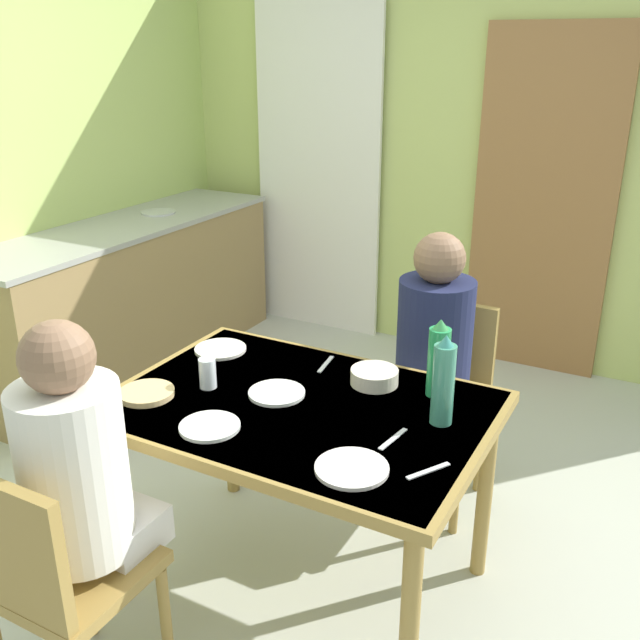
# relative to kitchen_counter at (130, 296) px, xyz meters

# --- Properties ---
(ground_plane) EXTENTS (5.74, 5.74, 0.00)m
(ground_plane) POSITION_rel_kitchen_counter_xyz_m (1.59, -0.96, -0.45)
(ground_plane) COLOR #B7BAAB
(wall_back) EXTENTS (4.04, 0.10, 2.55)m
(wall_back) POSITION_rel_kitchen_counter_xyz_m (1.59, 1.25, 0.83)
(wall_back) COLOR #BCCA70
(wall_back) RESTS_ON ground_plane
(wall_left) EXTENTS (0.10, 3.31, 2.55)m
(wall_left) POSITION_rel_kitchen_counter_xyz_m (-0.33, -0.41, 0.83)
(wall_left) COLOR #B7CE6D
(wall_left) RESTS_ON ground_plane
(door_wooden) EXTENTS (0.80, 0.05, 2.00)m
(door_wooden) POSITION_rel_kitchen_counter_xyz_m (2.15, 1.17, 0.55)
(door_wooden) COLOR olive
(door_wooden) RESTS_ON ground_plane
(curtain_panel) EXTENTS (0.90, 0.03, 2.15)m
(curtain_panel) POSITION_rel_kitchen_counter_xyz_m (0.67, 1.15, 0.62)
(curtain_panel) COLOR white
(curtain_panel) RESTS_ON ground_plane
(kitchen_counter) EXTENTS (0.61, 2.13, 0.91)m
(kitchen_counter) POSITION_rel_kitchen_counter_xyz_m (0.00, 0.00, 0.00)
(kitchen_counter) COLOR #94774A
(kitchen_counter) RESTS_ON ground_plane
(dining_table) EXTENTS (1.27, 0.88, 0.75)m
(dining_table) POSITION_rel_kitchen_counter_xyz_m (1.87, -1.19, 0.22)
(dining_table) COLOR olive
(dining_table) RESTS_ON ground_plane
(chair_near_diner) EXTENTS (0.40, 0.40, 0.87)m
(chair_near_diner) POSITION_rel_kitchen_counter_xyz_m (1.53, -1.98, 0.05)
(chair_near_diner) COLOR olive
(chair_near_diner) RESTS_ON ground_plane
(chair_far_diner) EXTENTS (0.40, 0.40, 0.87)m
(chair_far_diner) POSITION_rel_kitchen_counter_xyz_m (2.11, -0.40, 0.05)
(chair_far_diner) COLOR olive
(chair_far_diner) RESTS_ON ground_plane
(person_near_diner) EXTENTS (0.30, 0.37, 0.77)m
(person_near_diner) POSITION_rel_kitchen_counter_xyz_m (1.53, -1.85, 0.33)
(person_near_diner) COLOR silver
(person_near_diner) RESTS_ON ground_plane
(person_far_diner) EXTENTS (0.30, 0.37, 0.77)m
(person_far_diner) POSITION_rel_kitchen_counter_xyz_m (2.11, -0.53, 0.33)
(person_far_diner) COLOR #23243E
(person_far_diner) RESTS_ON ground_plane
(water_bottle_green_near) EXTENTS (0.08, 0.08, 0.28)m
(water_bottle_green_near) POSITION_rel_kitchen_counter_xyz_m (2.26, -0.91, 0.43)
(water_bottle_green_near) COLOR #279853
(water_bottle_green_near) RESTS_ON dining_table
(water_bottle_green_far) EXTENTS (0.07, 0.07, 0.30)m
(water_bottle_green_far) POSITION_rel_kitchen_counter_xyz_m (2.33, -1.08, 0.45)
(water_bottle_green_far) COLOR #3F8C72
(water_bottle_green_far) RESTS_ON dining_table
(serving_bowl_center) EXTENTS (0.17, 0.17, 0.05)m
(serving_bowl_center) POSITION_rel_kitchen_counter_xyz_m (2.03, -0.93, 0.33)
(serving_bowl_center) COLOR beige
(serving_bowl_center) RESTS_ON dining_table
(dinner_plate_near_left) EXTENTS (0.19, 0.19, 0.01)m
(dinner_plate_near_left) POSITION_rel_kitchen_counter_xyz_m (1.71, -1.47, 0.31)
(dinner_plate_near_left) COLOR white
(dinner_plate_near_left) RESTS_ON dining_table
(dinner_plate_near_right) EXTENTS (0.20, 0.20, 0.01)m
(dinner_plate_near_right) POSITION_rel_kitchen_counter_xyz_m (1.38, -0.96, 0.31)
(dinner_plate_near_right) COLOR white
(dinner_plate_near_right) RESTS_ON dining_table
(dinner_plate_far_center) EXTENTS (0.21, 0.21, 0.01)m
(dinner_plate_far_center) POSITION_rel_kitchen_counter_xyz_m (2.20, -1.47, 0.31)
(dinner_plate_far_center) COLOR white
(dinner_plate_far_center) RESTS_ON dining_table
(dinner_plate_far_side) EXTENTS (0.20, 0.20, 0.01)m
(dinner_plate_far_side) POSITION_rel_kitchen_counter_xyz_m (1.77, -1.17, 0.31)
(dinner_plate_far_side) COLOR white
(dinner_plate_far_side) RESTS_ON dining_table
(drinking_glass_by_near_diner) EXTENTS (0.06, 0.06, 0.11)m
(drinking_glass_by_near_diner) POSITION_rel_kitchen_counter_xyz_m (1.53, -1.24, 0.36)
(drinking_glass_by_near_diner) COLOR silver
(drinking_glass_by_near_diner) RESTS_ON dining_table
(bread_plate_sliced) EXTENTS (0.19, 0.19, 0.02)m
(bread_plate_sliced) POSITION_rel_kitchen_counter_xyz_m (1.38, -1.39, 0.31)
(bread_plate_sliced) COLOR #DBB77A
(bread_plate_sliced) RESTS_ON dining_table
(cutlery_knife_near) EXTENTS (0.09, 0.14, 0.00)m
(cutlery_knife_near) POSITION_rel_kitchen_counter_xyz_m (2.40, -1.37, 0.30)
(cutlery_knife_near) COLOR silver
(cutlery_knife_near) RESTS_ON dining_table
(cutlery_fork_near) EXTENTS (0.04, 0.15, 0.00)m
(cutlery_fork_near) POSITION_rel_kitchen_counter_xyz_m (2.24, -1.26, 0.30)
(cutlery_fork_near) COLOR silver
(cutlery_fork_near) RESTS_ON dining_table
(cutlery_knife_far) EXTENTS (0.04, 0.15, 0.00)m
(cutlery_knife_far) POSITION_rel_kitchen_counter_xyz_m (1.81, -0.88, 0.30)
(cutlery_knife_far) COLOR silver
(cutlery_knife_far) RESTS_ON dining_table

